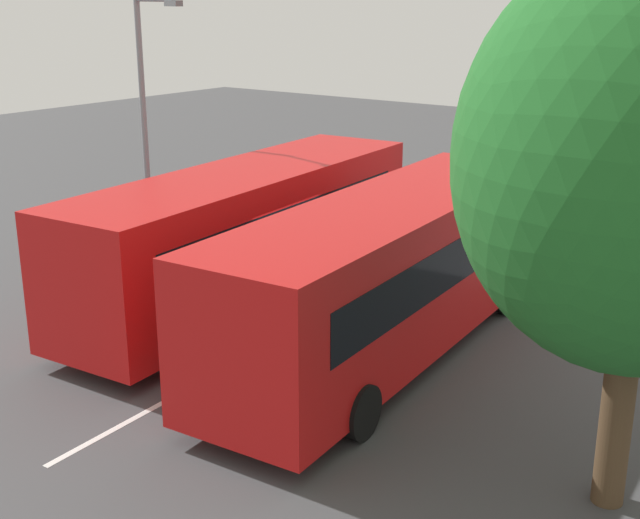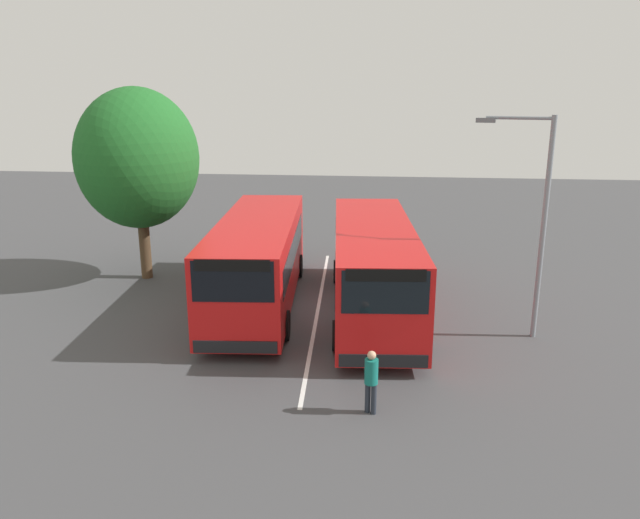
{
  "view_description": "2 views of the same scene",
  "coord_description": "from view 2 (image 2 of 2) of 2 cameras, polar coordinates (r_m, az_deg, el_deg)",
  "views": [
    {
      "loc": [
        -13.48,
        -10.26,
        6.75
      ],
      "look_at": [
        0.11,
        -0.15,
        1.41
      ],
      "focal_mm": 47.36,
      "sensor_mm": 36.0,
      "label": 1
    },
    {
      "loc": [
        19.89,
        2.22,
        7.36
      ],
      "look_at": [
        0.25,
        0.09,
        1.85
      ],
      "focal_mm": 33.93,
      "sensor_mm": 36.0,
      "label": 2
    }
  ],
  "objects": [
    {
      "name": "bus_far_left",
      "position": [
        21.42,
        -5.87,
        0.13
      ],
      "size": [
        10.43,
        3.33,
        3.07
      ],
      "rotation": [
        0.0,
        0.0,
        0.08
      ],
      "color": "red",
      "rests_on": "ground"
    },
    {
      "name": "ground_plane",
      "position": [
        21.32,
        -0.18,
        -4.62
      ],
      "size": [
        69.12,
        69.12,
        0.0
      ],
      "primitive_type": "plane",
      "color": "#424244"
    },
    {
      "name": "lane_stripe_outer_left",
      "position": [
        21.32,
        -0.18,
        -4.61
      ],
      "size": [
        14.09,
        0.8,
        0.01
      ],
      "primitive_type": "cube",
      "rotation": [
        0.0,
        0.0,
        0.05
      ],
      "color": "silver",
      "rests_on": "ground"
    },
    {
      "name": "street_lamp",
      "position": [
        19.03,
        19.76,
        4.18
      ],
      "size": [
        0.71,
        2.2,
        6.73
      ],
      "rotation": [
        0.0,
        0.0,
        -1.82
      ],
      "color": "gray",
      "rests_on": "ground"
    },
    {
      "name": "bus_center_left",
      "position": [
        20.53,
        5.04,
        -0.53
      ],
      "size": [
        10.44,
        3.36,
        3.07
      ],
      "rotation": [
        0.0,
        0.0,
        0.08
      ],
      "color": "red",
      "rests_on": "ground"
    },
    {
      "name": "depot_tree",
      "position": [
        24.85,
        -16.79,
        9.08
      ],
      "size": [
        5.18,
        4.66,
        7.57
      ],
      "color": "#4C3823",
      "rests_on": "ground"
    },
    {
      "name": "pedestrian",
      "position": [
        14.42,
        4.85,
        -11.0
      ],
      "size": [
        0.42,
        0.42,
        1.59
      ],
      "rotation": [
        0.0,
        0.0,
        2.72
      ],
      "color": "#232833",
      "rests_on": "ground"
    }
  ]
}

